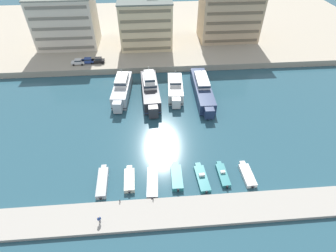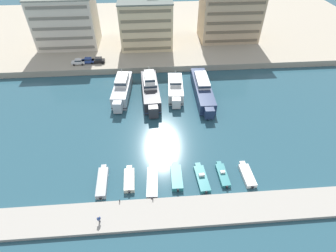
{
  "view_description": "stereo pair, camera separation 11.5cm",
  "coord_description": "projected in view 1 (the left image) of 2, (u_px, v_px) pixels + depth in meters",
  "views": [
    {
      "loc": [
        -4.36,
        -44.95,
        42.72
      ],
      "look_at": [
        -0.72,
        1.12,
        2.5
      ],
      "focal_mm": 28.0,
      "sensor_mm": 36.0,
      "label": 1
    },
    {
      "loc": [
        -4.24,
        -44.96,
        42.72
      ],
      "look_at": [
        -0.72,
        1.12,
        2.5
      ],
      "focal_mm": 28.0,
      "sensor_mm": 36.0,
      "label": 2
    }
  ],
  "objects": [
    {
      "name": "apartment_block_mid_left",
      "position": [
        230.0,
        11.0,
        94.65
      ],
      "size": [
        21.43,
        13.16,
        21.67
      ],
      "color": "#C6AD89",
      "rests_on": "quay_promenade"
    },
    {
      "name": "yacht_white_mid_left",
      "position": [
        175.0,
        88.0,
        74.65
      ],
      "size": [
        4.9,
        15.23,
        6.41
      ],
      "color": "white",
      "rests_on": "ground"
    },
    {
      "name": "yacht_charcoal_left",
      "position": [
        150.0,
        90.0,
        73.16
      ],
      "size": [
        5.34,
        20.04,
        8.21
      ],
      "color": "#333338",
      "rests_on": "ground"
    },
    {
      "name": "motorboat_teal_center_left",
      "position": [
        177.0,
        177.0,
        52.6
      ],
      "size": [
        2.3,
        7.17,
        0.98
      ],
      "color": "teal",
      "rests_on": "ground"
    },
    {
      "name": "ground_plane",
      "position": [
        171.0,
        137.0,
        62.11
      ],
      "size": [
        400.0,
        400.0,
        0.0
      ],
      "primitive_type": "plane",
      "color": "#285160"
    },
    {
      "name": "motorboat_grey_far_left",
      "position": [
        103.0,
        182.0,
        51.59
      ],
      "size": [
        2.08,
        8.11,
        1.06
      ],
      "color": "#9EA3A8",
      "rests_on": "ground"
    },
    {
      "name": "bollard_west",
      "position": [
        120.0,
        201.0,
        47.8
      ],
      "size": [
        0.2,
        0.2,
        0.61
      ],
      "color": "#2D2D33",
      "rests_on": "pier_dock"
    },
    {
      "name": "car_blue_left",
      "position": [
        88.0,
        60.0,
        85.01
      ],
      "size": [
        4.12,
        1.96,
        1.8
      ],
      "color": "#28428E",
      "rests_on": "quay_promenade"
    },
    {
      "name": "motorboat_cream_left",
      "position": [
        129.0,
        180.0,
        52.05
      ],
      "size": [
        2.16,
        6.54,
        1.02
      ],
      "color": "beige",
      "rests_on": "ground"
    },
    {
      "name": "motorboat_teal_center",
      "position": [
        202.0,
        178.0,
        52.55
      ],
      "size": [
        2.5,
        7.58,
        1.24
      ],
      "color": "teal",
      "rests_on": "ground"
    },
    {
      "name": "car_black_mid_left",
      "position": [
        98.0,
        60.0,
        85.25
      ],
      "size": [
        4.12,
        1.96,
        1.8
      ],
      "color": "black",
      "rests_on": "quay_promenade"
    },
    {
      "name": "car_white_far_left",
      "position": [
        78.0,
        62.0,
        84.39
      ],
      "size": [
        4.15,
        2.02,
        1.8
      ],
      "color": "white",
      "rests_on": "quay_promenade"
    },
    {
      "name": "yacht_silver_far_left",
      "position": [
        122.0,
        89.0,
        73.78
      ],
      "size": [
        5.44,
        17.58,
        7.12
      ],
      "color": "silver",
      "rests_on": "ground"
    },
    {
      "name": "motorboat_white_mid_right",
      "position": [
        247.0,
        175.0,
        53.09
      ],
      "size": [
        2.28,
        6.74,
        0.86
      ],
      "color": "white",
      "rests_on": "ground"
    },
    {
      "name": "pedestrian_near_edge",
      "position": [
        99.0,
        219.0,
        44.37
      ],
      "size": [
        0.59,
        0.4,
        1.66
      ],
      "color": "#282D3D",
      "rests_on": "pier_dock"
    },
    {
      "name": "pier_dock",
      "position": [
        181.0,
        212.0,
        46.82
      ],
      "size": [
        120.0,
        6.03,
        0.7
      ],
      "primitive_type": "cube",
      "color": "#A8A399",
      "rests_on": "ground"
    },
    {
      "name": "bollard_west_mid",
      "position": [
        153.0,
        199.0,
        48.16
      ],
      "size": [
        0.2,
        0.2,
        0.61
      ],
      "color": "#2D2D33",
      "rests_on": "pier_dock"
    },
    {
      "name": "apartment_block_left",
      "position": [
        146.0,
        22.0,
        92.25
      ],
      "size": [
        18.05,
        16.23,
        17.83
      ],
      "color": "beige",
      "rests_on": "quay_promenade"
    },
    {
      "name": "motorboat_grey_mid_left",
      "position": [
        153.0,
        181.0,
        51.79
      ],
      "size": [
        2.54,
        8.46,
        0.88
      ],
      "color": "#9EA3A8",
      "rests_on": "ground"
    },
    {
      "name": "motorboat_teal_center_right",
      "position": [
        223.0,
        174.0,
        53.15
      ],
      "size": [
        1.96,
        6.68,
        1.15
      ],
      "color": "teal",
      "rests_on": "ground"
    },
    {
      "name": "apartment_block_far_left",
      "position": [
        66.0,
        21.0,
        91.05
      ],
      "size": [
        21.03,
        13.5,
        18.98
      ],
      "color": "silver",
      "rests_on": "quay_promenade"
    },
    {
      "name": "quay_promenade",
      "position": [
        158.0,
        29.0,
        110.76
      ],
      "size": [
        180.0,
        70.0,
        2.0
      ],
      "primitive_type": "cube",
      "color": "#ADA38E",
      "rests_on": "ground"
    },
    {
      "name": "yacht_navy_center_left",
      "position": [
        202.0,
        89.0,
        74.19
      ],
      "size": [
        4.62,
        22.55,
        6.43
      ],
      "color": "navy",
      "rests_on": "ground"
    }
  ]
}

